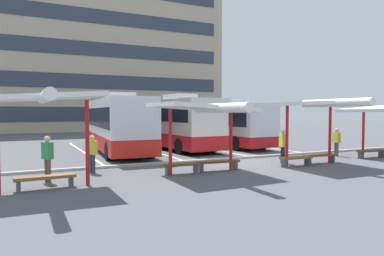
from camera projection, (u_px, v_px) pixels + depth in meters
ground_plane at (236, 163)px, 17.77m from camera, size 160.00×160.00×0.00m
terminal_building at (95, 57)px, 50.99m from camera, size 35.79×12.10×23.78m
coach_bus_0 at (116, 125)px, 22.90m from camera, size 3.31×11.96×3.75m
coach_bus_1 at (171, 124)px, 24.90m from camera, size 3.25×10.55×3.77m
coach_bus_2 at (221, 125)px, 26.70m from camera, size 2.95×10.35×3.49m
lane_stripe_0 at (83, 152)px, 22.49m from camera, size 0.16×14.00×0.01m
lane_stripe_1 at (145, 149)px, 24.32m from camera, size 0.16×14.00×0.01m
lane_stripe_2 at (199, 146)px, 26.14m from camera, size 0.16×14.00×0.01m
lane_stripe_3 at (245, 144)px, 27.96m from camera, size 0.16×14.00×0.01m
waiting_shelter_0 at (44, 100)px, 11.36m from camera, size 3.77×4.24×3.28m
bench_0 at (45, 179)px, 11.70m from camera, size 1.96×0.55×0.45m
waiting_shelter_1 at (205, 109)px, 14.51m from camera, size 3.90×5.07×2.97m
bench_1 at (182, 166)px, 14.58m from camera, size 1.58×0.58×0.45m
bench_2 at (218, 163)px, 15.41m from camera, size 1.99×0.59×0.45m
waiting_shelter_2 at (314, 104)px, 16.78m from camera, size 3.80×5.10×3.18m
bench_3 at (296, 159)px, 16.69m from camera, size 1.67×0.55×0.45m
bench_4 at (320, 156)px, 17.67m from camera, size 1.77×0.64×0.45m
bench_5 at (371, 152)px, 19.68m from camera, size 1.81×0.64×0.45m
platform_kerb at (224, 159)px, 18.84m from camera, size 44.00×0.24×0.12m
waiting_passenger_0 at (283, 144)px, 17.50m from camera, size 0.35×0.53×1.69m
waiting_passenger_1 at (337, 140)px, 20.39m from camera, size 0.31×0.50×1.62m
waiting_passenger_2 at (92, 151)px, 14.80m from camera, size 0.42×0.51×1.60m
waiting_passenger_3 at (47, 155)px, 12.89m from camera, size 0.41×0.54×1.71m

